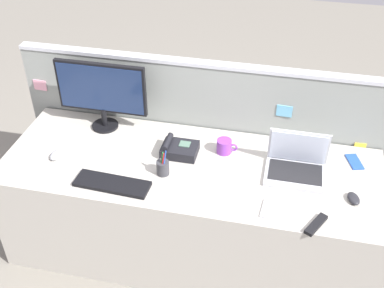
{
  "coord_description": "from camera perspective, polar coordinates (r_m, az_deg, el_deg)",
  "views": [
    {
      "loc": [
        0.49,
        -2.14,
        2.48
      ],
      "look_at": [
        0.0,
        0.05,
        0.82
      ],
      "focal_mm": 44.84,
      "sensor_mm": 36.0,
      "label": 1
    }
  ],
  "objects": [
    {
      "name": "cubicle_divider",
      "position": [
        3.25,
        1.51,
        0.59
      ],
      "size": [
        2.46,
        0.08,
        1.16
      ],
      "color": "gray",
      "rests_on": "ground_plane"
    },
    {
      "name": "pen_cup",
      "position": [
        2.75,
        -3.49,
        -2.8
      ],
      "size": [
        0.07,
        0.07,
        0.17
      ],
      "color": "#333338",
      "rests_on": "desk"
    },
    {
      "name": "desk_phone",
      "position": [
        2.9,
        -1.58,
        -0.6
      ],
      "size": [
        0.21,
        0.17,
        0.1
      ],
      "color": "black",
      "rests_on": "desk"
    },
    {
      "name": "computer_mouse_left_hand",
      "position": [
        2.73,
        18.66,
        -6.15
      ],
      "size": [
        0.09,
        0.11,
        0.03
      ],
      "primitive_type": "ellipsoid",
      "rotation": [
        0.0,
        0.0,
        0.3
      ],
      "color": "#232328",
      "rests_on": "desk"
    },
    {
      "name": "computer_mouse_right_hand",
      "position": [
        3.0,
        -15.92,
        -1.28
      ],
      "size": [
        0.07,
        0.1,
        0.03
      ],
      "primitive_type": "ellipsoid",
      "rotation": [
        0.0,
        0.0,
        0.08
      ],
      "color": "#9EA0A8",
      "rests_on": "desk"
    },
    {
      "name": "desk",
      "position": [
        3.06,
        -0.2,
        -7.66
      ],
      "size": [
        2.25,
        0.81,
        0.7
      ],
      "primitive_type": "cube",
      "color": "#ADA89E",
      "rests_on": "ground_plane"
    },
    {
      "name": "ground_plane",
      "position": [
        3.32,
        -0.19,
        -12.03
      ],
      "size": [
        10.0,
        10.0,
        0.0
      ],
      "primitive_type": "plane",
      "color": "slate"
    },
    {
      "name": "keyboard_main",
      "position": [
        2.72,
        -9.47,
        -4.7
      ],
      "size": [
        0.43,
        0.16,
        0.02
      ],
      "primitive_type": "cube",
      "rotation": [
        0.0,
        0.0,
        -0.05
      ],
      "color": "black",
      "rests_on": "desk"
    },
    {
      "name": "desktop_monitor",
      "position": [
        3.07,
        -10.73,
        6.23
      ],
      "size": [
        0.58,
        0.17,
        0.45
      ],
      "color": "black",
      "rests_on": "desk"
    },
    {
      "name": "tv_remote",
      "position": [
        2.54,
        14.54,
        -9.25
      ],
      "size": [
        0.12,
        0.17,
        0.02
      ],
      "primitive_type": "cube",
      "rotation": [
        0.0,
        0.0,
        -0.5
      ],
      "color": "black",
      "rests_on": "desk"
    },
    {
      "name": "cell_phone_blue_case",
      "position": [
        3.01,
        18.77,
        -2.01
      ],
      "size": [
        0.11,
        0.16,
        0.01
      ],
      "primitive_type": "cube",
      "rotation": [
        0.0,
        0.0,
        0.31
      ],
      "color": "blue",
      "rests_on": "desk"
    },
    {
      "name": "laptop",
      "position": [
        2.81,
        12.31,
        -2.24
      ],
      "size": [
        0.34,
        0.26,
        0.25
      ],
      "color": "#B2B5BC",
      "rests_on": "desk"
    },
    {
      "name": "coffee_mug",
      "position": [
        2.91,
        3.89,
        -0.27
      ],
      "size": [
        0.13,
        0.09,
        0.09
      ],
      "color": "purple",
      "rests_on": "desk"
    },
    {
      "name": "cell_phone_silver_slab",
      "position": [
        2.58,
        8.98,
        -7.64
      ],
      "size": [
        0.07,
        0.14,
        0.01
      ],
      "primitive_type": "cube",
      "rotation": [
        0.0,
        0.0,
        -0.08
      ],
      "color": "#B7BAC1",
      "rests_on": "desk"
    }
  ]
}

